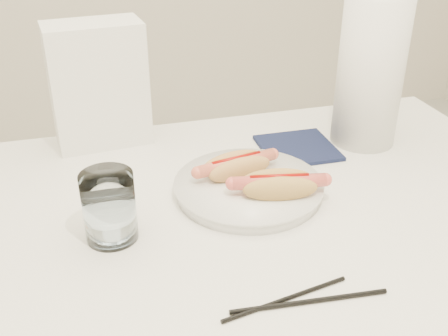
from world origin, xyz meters
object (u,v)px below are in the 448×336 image
object	(u,v)px
water_glass	(109,207)
napkin_box	(98,85)
hotdog_left	(236,166)
hotdog_right	(279,185)
table	(233,246)
plate	(248,189)
paper_towel_roll	(370,73)

from	to	relation	value
water_glass	napkin_box	size ratio (longest dim) A/B	0.45
water_glass	napkin_box	world-z (taller)	napkin_box
hotdog_left	hotdog_right	xyz separation A→B (m)	(0.05, -0.08, 0.00)
table	hotdog_left	bearing A→B (deg)	70.30
hotdog_left	water_glass	xyz separation A→B (m)	(-0.23, -0.10, 0.02)
plate	table	bearing A→B (deg)	-127.00
table	paper_towel_roll	bearing A→B (deg)	30.71
napkin_box	paper_towel_roll	size ratio (longest dim) A/B	0.84
table	hotdog_right	distance (m)	0.13
table	hotdog_left	distance (m)	0.14
water_glass	paper_towel_roll	bearing A→B (deg)	21.10
plate	paper_towel_roll	distance (m)	0.36
hotdog_right	paper_towel_roll	bearing A→B (deg)	47.33
hotdog_left	water_glass	distance (m)	0.25
water_glass	napkin_box	distance (m)	0.36
hotdog_left	hotdog_right	bearing A→B (deg)	-71.20
plate	napkin_box	world-z (taller)	napkin_box
plate	paper_towel_roll	size ratio (longest dim) A/B	0.85
hotdog_left	paper_towel_roll	size ratio (longest dim) A/B	0.52
napkin_box	hotdog_right	bearing A→B (deg)	-58.10
paper_towel_roll	hotdog_left	bearing A→B (deg)	-160.51
hotdog_left	paper_towel_roll	distance (m)	0.35
plate	hotdog_right	xyz separation A→B (m)	(0.04, -0.05, 0.03)
napkin_box	paper_towel_roll	bearing A→B (deg)	-21.34
hotdog_right	napkin_box	size ratio (longest dim) A/B	0.63
table	napkin_box	distance (m)	0.43
hotdog_right	plate	bearing A→B (deg)	136.77
table	hotdog_right	bearing A→B (deg)	7.94
hotdog_left	paper_towel_roll	bearing A→B (deg)	7.85
hotdog_right	water_glass	world-z (taller)	water_glass
table	water_glass	size ratio (longest dim) A/B	10.80
plate	napkin_box	size ratio (longest dim) A/B	1.01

